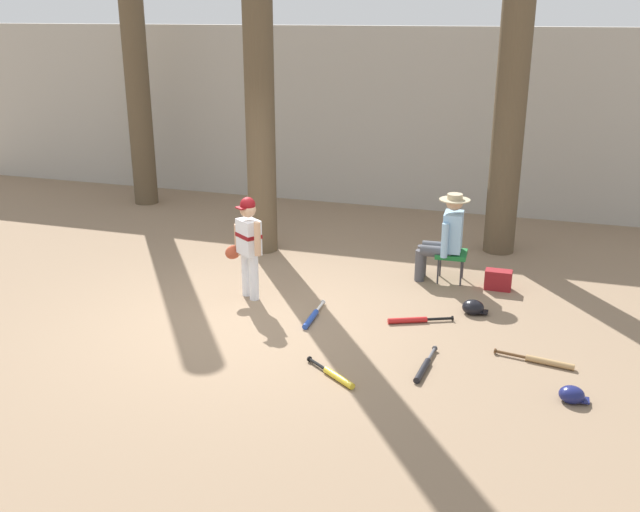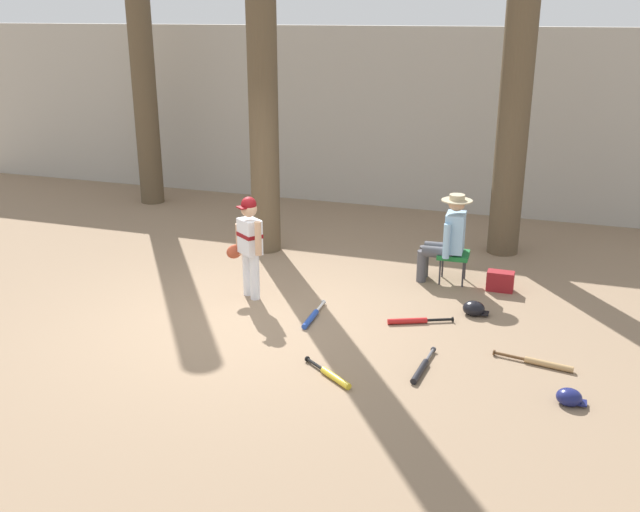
% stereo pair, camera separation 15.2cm
% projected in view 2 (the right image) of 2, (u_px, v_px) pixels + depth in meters
% --- Properties ---
extents(ground_plane, '(60.00, 60.00, 0.00)m').
position_uv_depth(ground_plane, '(243.00, 320.00, 8.39)').
color(ground_plane, '#897056').
extents(concrete_back_wall, '(18.00, 0.36, 3.20)m').
position_uv_depth(concrete_back_wall, '(374.00, 118.00, 13.01)').
color(concrete_back_wall, '#ADA89E').
rests_on(concrete_back_wall, ground).
extents(tree_near_player, '(0.59, 0.59, 6.52)m').
position_uv_depth(tree_near_player, '(262.00, 47.00, 9.93)').
color(tree_near_player, brown).
rests_on(tree_near_player, ground).
extents(tree_behind_spectator, '(0.62, 0.62, 4.14)m').
position_uv_depth(tree_behind_spectator, '(512.00, 134.00, 10.20)').
color(tree_behind_spectator, brown).
rests_on(tree_behind_spectator, ground).
extents(young_ballplayer, '(0.60, 0.39, 1.31)m').
position_uv_depth(young_ballplayer, '(249.00, 241.00, 8.86)').
color(young_ballplayer, white).
rests_on(young_ballplayer, ground).
extents(folding_stool, '(0.42, 0.42, 0.41)m').
position_uv_depth(folding_stool, '(453.00, 256.00, 9.47)').
color(folding_stool, '#196B2D').
rests_on(folding_stool, ground).
extents(seated_spectator, '(0.67, 0.53, 1.20)m').
position_uv_depth(seated_spectator, '(447.00, 235.00, 9.41)').
color(seated_spectator, '#47474C').
rests_on(seated_spectator, ground).
extents(handbag_beside_stool, '(0.34, 0.18, 0.26)m').
position_uv_depth(handbag_beside_stool, '(500.00, 281.00, 9.25)').
color(handbag_beside_stool, maroon).
rests_on(handbag_beside_stool, ground).
extents(tree_far_left, '(0.71, 0.71, 6.17)m').
position_uv_depth(tree_far_left, '(142.00, 54.00, 12.72)').
color(tree_far_left, brown).
rests_on(tree_far_left, ground).
extents(bat_wood_tan, '(0.81, 0.20, 0.07)m').
position_uv_depth(bat_wood_tan, '(542.00, 363.00, 7.30)').
color(bat_wood_tan, tan).
rests_on(bat_wood_tan, ground).
extents(bat_red_barrel, '(0.73, 0.38, 0.07)m').
position_uv_depth(bat_red_barrel, '(413.00, 321.00, 8.30)').
color(bat_red_barrel, red).
rests_on(bat_red_barrel, ground).
extents(bat_blue_youth, '(0.09, 0.78, 0.07)m').
position_uv_depth(bat_blue_youth, '(312.00, 317.00, 8.40)').
color(bat_blue_youth, '#2347AD').
rests_on(bat_blue_youth, ground).
extents(bat_black_composite, '(0.12, 0.77, 0.07)m').
position_uv_depth(bat_black_composite, '(421.00, 369.00, 7.19)').
color(bat_black_composite, black).
rests_on(bat_black_composite, ground).
extents(bat_yellow_trainer, '(0.62, 0.47, 0.07)m').
position_uv_depth(bat_yellow_trainer, '(332.00, 376.00, 7.05)').
color(bat_yellow_trainer, yellow).
rests_on(bat_yellow_trainer, ground).
extents(batting_helmet_black, '(0.31, 0.24, 0.18)m').
position_uv_depth(batting_helmet_black, '(474.00, 309.00, 8.53)').
color(batting_helmet_black, black).
rests_on(batting_helmet_black, ground).
extents(batting_helmet_navy, '(0.28, 0.21, 0.16)m').
position_uv_depth(batting_helmet_navy, '(569.00, 397.00, 6.59)').
color(batting_helmet_navy, navy).
rests_on(batting_helmet_navy, ground).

